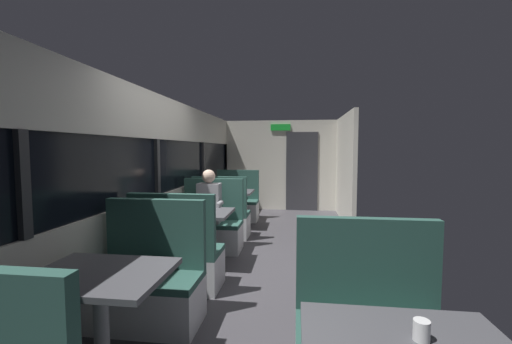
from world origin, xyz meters
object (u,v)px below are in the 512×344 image
Objects in this scene: bench_front_aisle_facing_entry at (370,342)px; bench_mid_window_facing_end at (178,260)px; bench_far_window_facing_entry at (237,205)px; coffee_cup_primary at (422,330)px; dining_table_far_window at (230,196)px; dining_table_mid_window at (197,219)px; dining_table_near_window at (100,287)px; seated_passenger at (210,217)px; bench_mid_window_facing_entry at (211,229)px; bench_far_window_facing_end at (222,219)px; bench_near_window_facing_entry at (149,287)px.

bench_mid_window_facing_end is at bearing 143.80° from bench_front_aisle_facing_entry.
bench_far_window_facing_entry is 12.22× the size of coffee_cup_primary.
dining_table_mid_window is at bearing -90.00° from dining_table_far_window.
dining_table_far_window is at bearing 90.00° from dining_table_mid_window.
dining_table_near_window is 2.74m from seated_passenger.
bench_front_aisle_facing_entry is (1.79, 0.10, -0.31)m from dining_table_near_window.
bench_far_window_facing_entry reaches higher than dining_table_near_window.
dining_table_mid_window is 2.71m from bench_front_aisle_facing_entry.
bench_mid_window_facing_entry is at bearing -90.00° from bench_far_window_facing_entry.
dining_table_mid_window is 0.77m from bench_mid_window_facing_end.
bench_far_window_facing_end is at bearing 90.00° from bench_mid_window_facing_entry.
dining_table_mid_window is at bearing 90.00° from dining_table_near_window.
dining_table_near_window is 1.00× the size of dining_table_far_window.
bench_mid_window_facing_end is 3.51m from bench_far_window_facing_entry.
dining_table_near_window is 10.00× the size of coffee_cup_primary.
bench_far_window_facing_end is (0.00, -0.70, -0.31)m from dining_table_far_window.
bench_near_window_facing_entry is at bearing -90.00° from bench_far_window_facing_entry.
dining_table_near_window is 0.82× the size of bench_far_window_facing_entry.
dining_table_near_window is at bearing -90.00° from dining_table_mid_window.
bench_mid_window_facing_entry is at bearing 90.00° from dining_table_mid_window.
bench_far_window_facing_end is 12.22× the size of coffee_cup_primary.
bench_mid_window_facing_end is (0.00, 0.71, 0.00)m from bench_near_window_facing_entry.
bench_far_window_facing_end is 3.86m from bench_front_aisle_facing_entry.
seated_passenger is at bearing 90.00° from bench_near_window_facing_entry.
seated_passenger is at bearing -90.00° from bench_mid_window_facing_entry.
bench_mid_window_facing_end reaches higher than coffee_cup_primary.
dining_table_far_window is (0.00, 1.41, 0.31)m from bench_mid_window_facing_entry.
bench_mid_window_facing_end is 1.22× the size of dining_table_far_window.
bench_far_window_facing_entry is (0.00, 3.51, 0.00)m from bench_mid_window_facing_end.
bench_far_window_facing_end reaches higher than dining_table_far_window.
seated_passenger is at bearing 90.00° from dining_table_near_window.
dining_table_mid_window is 0.82× the size of bench_mid_window_facing_end.
seated_passenger is at bearing 90.00° from dining_table_mid_window.
dining_table_near_window and dining_table_mid_window have the same top height.
coffee_cup_primary is (0.06, -0.64, 0.46)m from bench_front_aisle_facing_entry.
dining_table_mid_window is 2.11m from dining_table_far_window.
bench_front_aisle_facing_entry is at bearing -18.53° from bench_near_window_facing_entry.
bench_near_window_facing_entry is 1.00× the size of bench_mid_window_facing_end.
bench_front_aisle_facing_entry is 0.79m from coffee_cup_primary.
bench_mid_window_facing_entry is (0.00, 2.11, 0.00)m from bench_near_window_facing_entry.
bench_mid_window_facing_entry is (0.00, 0.70, -0.31)m from dining_table_mid_window.
bench_mid_window_facing_entry reaches higher than dining_table_near_window.
dining_table_mid_window is at bearing -90.00° from bench_mid_window_facing_entry.
bench_far_window_facing_entry is (0.00, 0.70, -0.31)m from dining_table_far_window.
bench_far_window_facing_end is (0.00, 3.52, -0.31)m from dining_table_near_window.
bench_front_aisle_facing_entry is 3.19m from seated_passenger.
dining_table_far_window is (0.00, 2.81, 0.31)m from bench_mid_window_facing_end.
bench_far_window_facing_entry is 2.19m from seated_passenger.
bench_near_window_facing_entry and bench_mid_window_facing_entry have the same top height.
dining_table_near_window is 1.94m from coffee_cup_primary.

